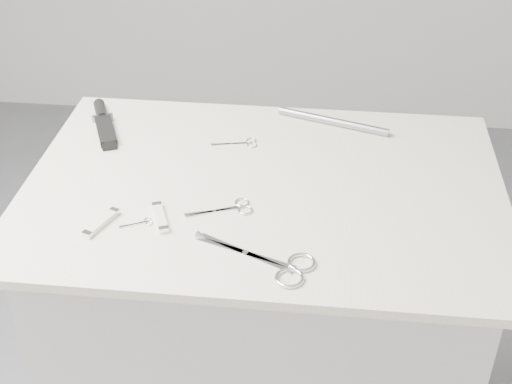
# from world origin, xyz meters

# --- Properties ---
(plinth) EXTENTS (0.90, 0.60, 0.90)m
(plinth) POSITION_xyz_m (0.00, 0.00, 0.45)
(plinth) COLOR beige
(plinth) RESTS_ON ground
(display_board) EXTENTS (1.00, 0.70, 0.02)m
(display_board) POSITION_xyz_m (0.00, 0.00, 0.91)
(display_board) COLOR beige
(display_board) RESTS_ON plinth
(large_shears) EXTENTS (0.23, 0.14, 0.01)m
(large_shears) POSITION_xyz_m (0.05, -0.25, 0.92)
(large_shears) COLOR silver
(large_shears) RESTS_ON display_board
(embroidery_scissors_a) EXTENTS (0.13, 0.08, 0.00)m
(embroidery_scissors_a) POSITION_xyz_m (-0.05, -0.09, 0.92)
(embroidery_scissors_a) COLOR silver
(embroidery_scissors_a) RESTS_ON display_board
(embroidery_scissors_b) EXTENTS (0.11, 0.05, 0.00)m
(embroidery_scissors_b) POSITION_xyz_m (-0.07, 0.16, 0.92)
(embroidery_scissors_b) COLOR silver
(embroidery_scissors_b) RESTS_ON display_board
(tiny_scissors) EXTENTS (0.06, 0.04, 0.00)m
(tiny_scissors) POSITION_xyz_m (-0.22, -0.16, 0.92)
(tiny_scissors) COLOR silver
(tiny_scissors) RESTS_ON display_board
(sheathed_knife) EXTENTS (0.11, 0.20, 0.03)m
(sheathed_knife) POSITION_xyz_m (-0.41, 0.21, 0.93)
(sheathed_knife) COLOR black
(sheathed_knife) RESTS_ON display_board
(pocket_knife_a) EXTENTS (0.05, 0.09, 0.01)m
(pocket_knife_a) POSITION_xyz_m (-0.19, -0.14, 0.93)
(pocket_knife_a) COLOR silver
(pocket_knife_a) RESTS_ON display_board
(pocket_knife_b) EXTENTS (0.05, 0.10, 0.01)m
(pocket_knife_b) POSITION_xyz_m (-0.30, -0.17, 0.93)
(pocket_knife_b) COLOR silver
(pocket_knife_b) RESTS_ON display_board
(metal_rail) EXTENTS (0.27, 0.10, 0.02)m
(metal_rail) POSITION_xyz_m (0.14, 0.27, 0.93)
(metal_rail) COLOR gray
(metal_rail) RESTS_ON display_board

